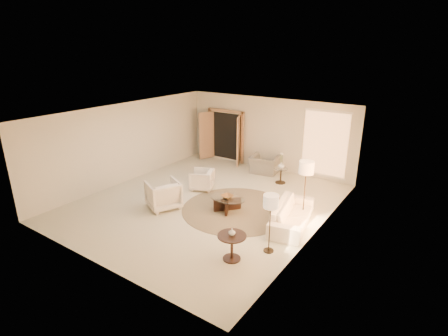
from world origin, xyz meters
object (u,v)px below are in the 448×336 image
Objects in this scene: armchair_right at (163,193)px; side_vase at (281,165)px; floor_lamp_near at (306,170)px; floor_lamp_far at (271,204)px; side_table at (281,174)px; end_vase at (232,232)px; end_table at (232,243)px; coffee_table at (227,202)px; bowl at (227,196)px; armchair_left at (202,179)px; accent_chair at (264,162)px; sofa at (292,214)px.

side_vase is (2.04, 3.82, 0.20)m from armchair_right.
floor_lamp_near reaches higher than floor_lamp_far.
floor_lamp_near is (1.70, -2.09, 1.11)m from side_table.
end_vase is 0.72× the size of side_vase.
floor_lamp_far is at bearing -67.84° from side_table.
side_table is at bearing 103.13° from end_table.
bowl is at bearing 0.00° from coffee_table.
bowl is at bearing -157.96° from floor_lamp_near.
armchair_left is 0.72× the size of accent_chair.
floor_lamp_near is (0.55, 2.86, 1.01)m from end_table.
end_vase is at bearing -100.79° from floor_lamp_near.
armchair_right is 4.34m from side_vase.
sofa is 1.97m from bowl.
coffee_table is at bearing 148.19° from floor_lamp_far.
bowl is at bearing 144.88° from armchair_right.
armchair_right reaches higher than bowl.
sofa is at bearing 7.56° from coffee_table.
sofa is at bearing 56.14° from armchair_left.
armchair_left is 4.34m from floor_lamp_far.
sofa is 3.13m from side_vase.
accent_chair is 0.61× the size of floor_lamp_near.
side_table is 5.10m from end_vase.
coffee_table is 1.84× the size of end_table.
floor_lamp_near is (0.09, 0.57, 1.12)m from sofa.
side_table is (-1.61, 2.66, 0.02)m from sofa.
armchair_left is at bearing 60.29° from accent_chair.
floor_lamp_near is (3.74, 1.73, 0.97)m from armchair_right.
end_table is 5.09m from side_vase.
end_vase is at bearing 157.22° from sofa.
end_vase reaches higher than coffee_table.
floor_lamp_near is (2.03, 0.82, 1.18)m from coffee_table.
end_vase is at bearing 97.34° from armchair_right.
floor_lamp_near is 2.10m from floor_lamp_far.
sofa is at bearing 93.40° from floor_lamp_far.
armchair_right is 4.34m from side_table.
floor_lamp_far is at bearing 35.72° from armchair_left.
armchair_left is 3.24× the size of side_vase.
sofa reaches higher than side_table.
accent_chair is 1.15m from side_table.
floor_lamp_far is (2.03, -1.26, 0.98)m from coffee_table.
end_table is 2.52m from bowl.
floor_lamp_far is (0.09, -1.52, 0.92)m from sofa.
accent_chair reaches higher than sofa.
floor_lamp_near reaches higher than end_table.
side_vase is (1.97, 2.03, 0.29)m from armchair_left.
armchair_right is 3.83m from floor_lamp_far.
end_vase is at bearing 0.00° from end_table.
side_table is 0.38× the size of floor_lamp_far.
sofa is 2.08× the size of accent_chair.
armchair_right reaches higher than armchair_left.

